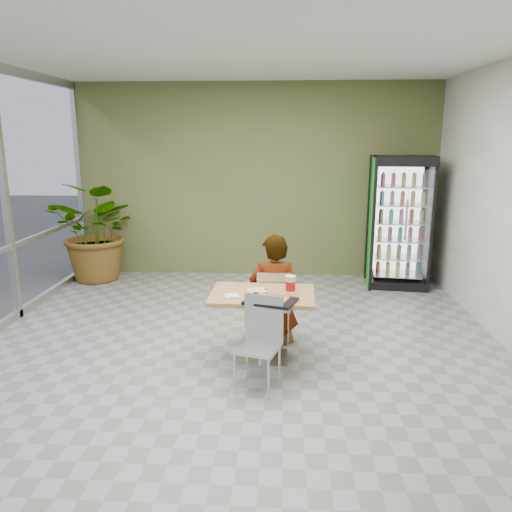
% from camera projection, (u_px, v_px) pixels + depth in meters
% --- Properties ---
extents(ground, '(7.00, 7.00, 0.00)m').
position_uv_depth(ground, '(236.00, 361.00, 5.30)').
color(ground, gray).
rests_on(ground, ground).
extents(room_envelope, '(6.00, 7.00, 3.20)m').
position_uv_depth(room_envelope, '(235.00, 212.00, 4.93)').
color(room_envelope, silver).
rests_on(room_envelope, ground).
extents(dining_table, '(1.09, 0.78, 0.75)m').
position_uv_depth(dining_table, '(262.00, 313.00, 5.20)').
color(dining_table, '#AC7649').
rests_on(dining_table, ground).
extents(chair_far, '(0.38, 0.39, 0.86)m').
position_uv_depth(chair_far, '(274.00, 301.00, 5.67)').
color(chair_far, '#B0B2B4').
rests_on(chair_far, ground).
extents(chair_near, '(0.48, 0.48, 0.87)m').
position_uv_depth(chair_near, '(261.00, 334.00, 4.70)').
color(chair_near, '#B0B2B4').
rests_on(chair_near, ground).
extents(seated_woman, '(0.58, 0.38, 1.57)m').
position_uv_depth(seated_woman, '(274.00, 301.00, 5.72)').
color(seated_woman, black).
rests_on(seated_woman, ground).
extents(pizza_plate, '(0.28, 0.22, 0.03)m').
position_uv_depth(pizza_plate, '(258.00, 290.00, 5.21)').
color(pizza_plate, silver).
rests_on(pizza_plate, dining_table).
extents(soda_cup, '(0.11, 0.11, 0.19)m').
position_uv_depth(soda_cup, '(290.00, 285.00, 5.11)').
color(soda_cup, silver).
rests_on(soda_cup, dining_table).
extents(napkin_stack, '(0.16, 0.16, 0.02)m').
position_uv_depth(napkin_stack, '(232.00, 296.00, 5.03)').
color(napkin_stack, silver).
rests_on(napkin_stack, dining_table).
extents(cafeteria_tray, '(0.56, 0.48, 0.03)m').
position_uv_depth(cafeteria_tray, '(271.00, 301.00, 4.86)').
color(cafeteria_tray, black).
rests_on(cafeteria_tray, dining_table).
extents(beverage_fridge, '(1.01, 0.82, 2.04)m').
position_uv_depth(beverage_fridge, '(400.00, 222.00, 7.80)').
color(beverage_fridge, black).
rests_on(beverage_fridge, ground).
extents(potted_plant, '(1.78, 1.64, 1.64)m').
position_uv_depth(potted_plant, '(99.00, 231.00, 8.16)').
color(potted_plant, '#35712D').
rests_on(potted_plant, ground).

